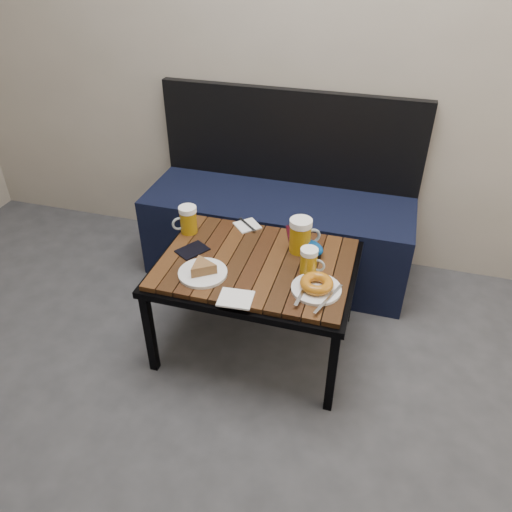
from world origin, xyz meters
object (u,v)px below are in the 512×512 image
(beer_mug_centre, at_px, (301,235))
(cafe_table, at_px, (256,270))
(passport_navy, at_px, (192,250))
(knit_pouch, at_px, (309,247))
(bench, at_px, (278,226))
(plate_pie, at_px, (203,270))
(passport_burgundy, at_px, (298,233))
(beer_mug_right, at_px, (309,261))
(plate_bagel, at_px, (316,286))
(beer_mug_left, at_px, (188,220))

(beer_mug_centre, bearing_deg, cafe_table, -171.66)
(passport_navy, xyz_separation_m, knit_pouch, (0.49, 0.12, 0.03))
(bench, xyz_separation_m, knit_pouch, (0.25, -0.50, 0.23))
(beer_mug_centre, distance_m, plate_pie, 0.45)
(beer_mug_centre, bearing_deg, passport_navy, 165.43)
(passport_burgundy, distance_m, knit_pouch, 0.16)
(knit_pouch, bearing_deg, beer_mug_right, -79.38)
(cafe_table, bearing_deg, knit_pouch, 31.45)
(passport_navy, distance_m, passport_burgundy, 0.49)
(passport_burgundy, height_order, knit_pouch, knit_pouch)
(passport_burgundy, relative_size, knit_pouch, 1.02)
(passport_navy, bearing_deg, plate_bagel, 20.33)
(beer_mug_centre, xyz_separation_m, plate_bagel, (0.12, -0.25, -0.06))
(knit_pouch, bearing_deg, cafe_table, -148.55)
(bench, distance_m, plate_bagel, 0.84)
(beer_mug_right, xyz_separation_m, passport_burgundy, (-0.10, 0.28, -0.05))
(bench, distance_m, passport_burgundy, 0.45)
(beer_mug_right, height_order, passport_burgundy, beer_mug_right)
(bench, height_order, cafe_table, bench)
(bench, distance_m, knit_pouch, 0.60)
(beer_mug_left, height_order, knit_pouch, beer_mug_left)
(bench, xyz_separation_m, passport_navy, (-0.24, -0.62, 0.20))
(passport_navy, bearing_deg, bench, 101.52)
(passport_burgundy, xyz_separation_m, knit_pouch, (0.08, -0.14, 0.03))
(beer_mug_centre, relative_size, plate_bagel, 0.61)
(plate_pie, bearing_deg, passport_burgundy, 52.88)
(beer_mug_centre, height_order, knit_pouch, beer_mug_centre)
(cafe_table, distance_m, knit_pouch, 0.25)
(bench, bearing_deg, knit_pouch, -62.99)
(beer_mug_centre, xyz_separation_m, beer_mug_right, (0.07, -0.15, -0.02))
(passport_navy, bearing_deg, beer_mug_left, 150.37)
(bench, bearing_deg, passport_burgundy, -63.99)
(beer_mug_centre, bearing_deg, beer_mug_right, -97.17)
(beer_mug_centre, bearing_deg, bench, 82.41)
(bench, distance_m, plate_pie, 0.81)
(passport_burgundy, bearing_deg, beer_mug_right, -88.80)
(cafe_table, xyz_separation_m, passport_burgundy, (0.12, 0.26, 0.05))
(beer_mug_left, xyz_separation_m, passport_navy, (0.07, -0.14, -0.06))
(passport_navy, bearing_deg, passport_burgundy, 64.57)
(plate_bagel, bearing_deg, passport_navy, 168.12)
(plate_bagel, xyz_separation_m, passport_navy, (-0.57, 0.12, -0.02))
(cafe_table, distance_m, beer_mug_right, 0.25)
(plate_pie, distance_m, plate_bagel, 0.46)
(beer_mug_centre, distance_m, passport_burgundy, 0.15)
(beer_mug_left, distance_m, plate_pie, 0.34)
(passport_navy, relative_size, knit_pouch, 0.97)
(beer_mug_right, relative_size, plate_pie, 0.58)
(plate_bagel, bearing_deg, knit_pouch, 107.65)
(cafe_table, relative_size, plate_pie, 4.19)
(beer_mug_left, height_order, plate_pie, beer_mug_left)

